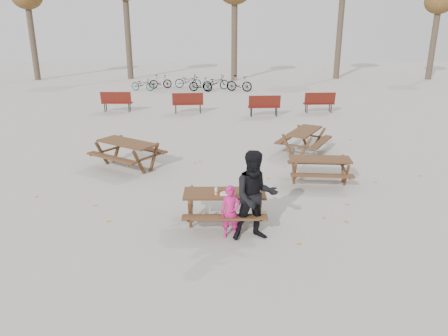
{
  "coord_description": "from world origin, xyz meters",
  "views": [
    {
      "loc": [
        -0.1,
        -8.92,
        4.39
      ],
      "look_at": [
        0.0,
        1.0,
        1.0
      ],
      "focal_mm": 35.0,
      "sensor_mm": 36.0,
      "label": 1
    }
  ],
  "objects_px": {
    "adult": "(255,196)",
    "picnic_table_north": "(128,155)",
    "food_tray": "(224,194)",
    "soda_bottle": "(216,191)",
    "picnic_table_east": "(319,171)",
    "main_picnic_table": "(224,200)",
    "child": "(231,212)",
    "picnic_table_far": "(304,141)"
  },
  "relations": [
    {
      "from": "adult",
      "to": "picnic_table_north",
      "type": "height_order",
      "value": "adult"
    },
    {
      "from": "soda_bottle",
      "to": "picnic_table_north",
      "type": "height_order",
      "value": "soda_bottle"
    },
    {
      "from": "main_picnic_table",
      "to": "picnic_table_north",
      "type": "relative_size",
      "value": 0.93
    },
    {
      "from": "soda_bottle",
      "to": "picnic_table_north",
      "type": "distance_m",
      "value": 5.0
    },
    {
      "from": "food_tray",
      "to": "soda_bottle",
      "type": "distance_m",
      "value": 0.19
    },
    {
      "from": "child",
      "to": "picnic_table_north",
      "type": "relative_size",
      "value": 0.6
    },
    {
      "from": "adult",
      "to": "picnic_table_east",
      "type": "height_order",
      "value": "adult"
    },
    {
      "from": "food_tray",
      "to": "picnic_table_north",
      "type": "distance_m",
      "value": 5.11
    },
    {
      "from": "picnic_table_far",
      "to": "soda_bottle",
      "type": "bearing_deg",
      "value": -178.42
    },
    {
      "from": "soda_bottle",
      "to": "adult",
      "type": "xyz_separation_m",
      "value": [
        0.81,
        -0.56,
        0.12
      ]
    },
    {
      "from": "picnic_table_east",
      "to": "picnic_table_north",
      "type": "distance_m",
      "value": 5.81
    },
    {
      "from": "picnic_table_far",
      "to": "picnic_table_east",
      "type": "bearing_deg",
      "value": -152.95
    },
    {
      "from": "soda_bottle",
      "to": "picnic_table_far",
      "type": "distance_m",
      "value": 6.46
    },
    {
      "from": "child",
      "to": "food_tray",
      "type": "bearing_deg",
      "value": 108.09
    },
    {
      "from": "soda_bottle",
      "to": "child",
      "type": "relative_size",
      "value": 0.15
    },
    {
      "from": "main_picnic_table",
      "to": "soda_bottle",
      "type": "height_order",
      "value": "soda_bottle"
    },
    {
      "from": "food_tray",
      "to": "child",
      "type": "distance_m",
      "value": 0.52
    },
    {
      "from": "soda_bottle",
      "to": "picnic_table_east",
      "type": "distance_m",
      "value": 3.99
    },
    {
      "from": "soda_bottle",
      "to": "picnic_table_north",
      "type": "xyz_separation_m",
      "value": [
        -2.77,
        4.14,
        -0.43
      ]
    },
    {
      "from": "food_tray",
      "to": "picnic_table_east",
      "type": "xyz_separation_m",
      "value": [
        2.7,
        2.76,
        -0.43
      ]
    },
    {
      "from": "adult",
      "to": "food_tray",
      "type": "bearing_deg",
      "value": 131.54
    },
    {
      "from": "adult",
      "to": "picnic_table_north",
      "type": "relative_size",
      "value": 1.0
    },
    {
      "from": "soda_bottle",
      "to": "picnic_table_far",
      "type": "height_order",
      "value": "soda_bottle"
    },
    {
      "from": "picnic_table_east",
      "to": "picnic_table_north",
      "type": "bearing_deg",
      "value": 170.6
    },
    {
      "from": "picnic_table_north",
      "to": "picnic_table_far",
      "type": "bearing_deg",
      "value": 50.32
    },
    {
      "from": "food_tray",
      "to": "picnic_table_east",
      "type": "distance_m",
      "value": 3.88
    },
    {
      "from": "food_tray",
      "to": "picnic_table_far",
      "type": "xyz_separation_m",
      "value": [
        2.81,
        5.73,
        -0.4
      ]
    },
    {
      "from": "main_picnic_table",
      "to": "adult",
      "type": "bearing_deg",
      "value": -47.57
    },
    {
      "from": "picnic_table_east",
      "to": "picnic_table_far",
      "type": "bearing_deg",
      "value": 92.44
    },
    {
      "from": "picnic_table_far",
      "to": "main_picnic_table",
      "type": "bearing_deg",
      "value": -177.46
    },
    {
      "from": "adult",
      "to": "main_picnic_table",
      "type": "bearing_deg",
      "value": 123.94
    },
    {
      "from": "food_tray",
      "to": "adult",
      "type": "xyz_separation_m",
      "value": [
        0.63,
        -0.53,
        0.17
      ]
    },
    {
      "from": "main_picnic_table",
      "to": "soda_bottle",
      "type": "bearing_deg",
      "value": -145.81
    },
    {
      "from": "food_tray",
      "to": "soda_bottle",
      "type": "xyz_separation_m",
      "value": [
        -0.18,
        0.03,
        0.05
      ]
    },
    {
      "from": "adult",
      "to": "picnic_table_north",
      "type": "xyz_separation_m",
      "value": [
        -3.57,
        4.69,
        -0.55
      ]
    },
    {
      "from": "main_picnic_table",
      "to": "child",
      "type": "height_order",
      "value": "child"
    },
    {
      "from": "picnic_table_east",
      "to": "picnic_table_far",
      "type": "distance_m",
      "value": 2.98
    },
    {
      "from": "picnic_table_north",
      "to": "food_tray",
      "type": "bearing_deg",
      "value": -19.69
    },
    {
      "from": "adult",
      "to": "picnic_table_far",
      "type": "bearing_deg",
      "value": 62.33
    },
    {
      "from": "food_tray",
      "to": "picnic_table_east",
      "type": "height_order",
      "value": "food_tray"
    },
    {
      "from": "food_tray",
      "to": "child",
      "type": "height_order",
      "value": "child"
    },
    {
      "from": "food_tray",
      "to": "adult",
      "type": "bearing_deg",
      "value": -39.97
    }
  ]
}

